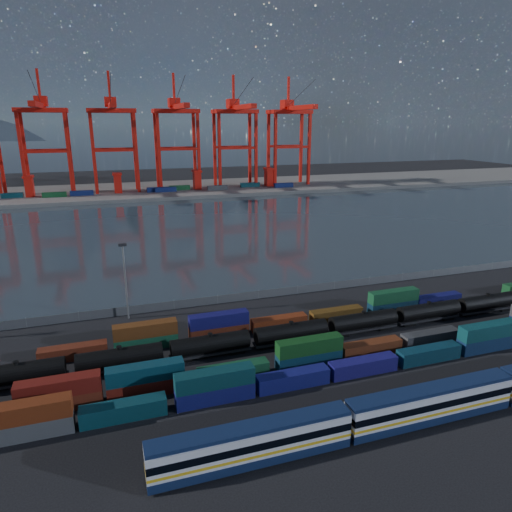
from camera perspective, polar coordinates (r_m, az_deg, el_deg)
name	(u,v)px	position (r m, az deg, el deg)	size (l,w,h in m)	color
ground	(308,353)	(85.12, 6.54, -11.96)	(700.00, 700.00, 0.00)	black
harbor_water	(195,229)	(180.15, -7.58, 3.36)	(700.00, 700.00, 0.00)	#2A343D
far_quay	(161,190)	(282.19, -11.76, 8.09)	(700.00, 70.00, 2.00)	#514F4C
distant_mountains	(123,65)	(1679.94, -16.28, 21.98)	(2470.00, 1100.00, 520.00)	#1E2630
passenger_train	(430,404)	(70.73, 20.93, -16.92)	(77.46, 3.14, 5.39)	silver
container_row_south	(319,370)	(76.03, 7.89, -13.89)	(138.84, 2.42, 5.16)	#464A4C
container_row_mid	(276,360)	(78.13, 2.45, -12.87)	(128.26, 2.37, 5.06)	#37393C
container_row_north	(274,321)	(92.78, 2.33, -8.06)	(141.20, 2.35, 5.01)	#102051
tanker_string	(328,327)	(90.26, 8.99, -8.74)	(123.07, 3.13, 4.48)	black
waterfront_fence	(259,295)	(108.31, 0.34, -4.85)	(160.12, 0.12, 2.20)	#595B5E
yard_light_mast	(125,277)	(98.59, -16.03, -2.58)	(1.60, 0.40, 16.60)	slate
gantry_cranes	(145,121)	(271.92, -13.71, 16.11)	(200.63, 49.21, 66.64)	red
quay_containers	(145,190)	(266.46, -13.76, 7.99)	(172.58, 10.99, 2.60)	navy
straddle_carriers	(158,181)	(271.17, -12.11, 9.19)	(140.00, 7.00, 11.10)	red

